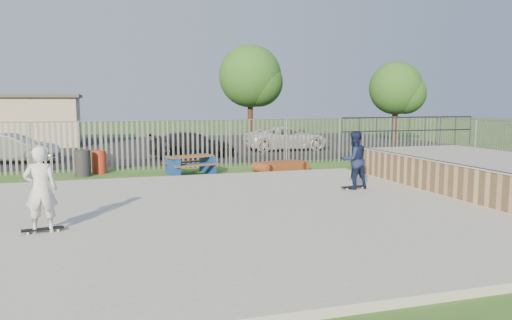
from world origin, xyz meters
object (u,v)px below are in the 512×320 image
object	(u,v)px
trash_bin_grey	(83,163)
car_white	(287,138)
tree_mid	(250,76)
picnic_table	(190,165)
trash_bin_red	(99,162)
funbox	(281,166)
tree_right	(396,88)
skater_navy	(354,160)
car_dark	(193,145)
car_silver	(11,148)
skater_white	(41,189)

from	to	relation	value
trash_bin_grey	car_white	distance (m)	12.82
trash_bin_grey	tree_mid	distance (m)	18.09
picnic_table	trash_bin_red	bearing A→B (deg)	142.20
tree_mid	funbox	bearing A→B (deg)	-101.96
trash_bin_red	tree_mid	world-z (taller)	tree_mid
funbox	tree_right	xyz separation A→B (m)	(11.86, 10.41, 3.43)
skater_navy	tree_right	bearing A→B (deg)	-132.77
trash_bin_grey	skater_navy	size ratio (longest dim) A/B	0.56
picnic_table	car_white	bearing A→B (deg)	33.04
picnic_table	tree_right	size ratio (longest dim) A/B	0.38
tree_mid	tree_right	size ratio (longest dim) A/B	1.24
picnic_table	skater_navy	world-z (taller)	skater_navy
car_white	picnic_table	bearing A→B (deg)	138.37
car_white	skater_navy	xyz separation A→B (m)	(-2.83, -13.13, 0.34)
trash_bin_grey	car_dark	bearing A→B (deg)	43.98
trash_bin_red	car_silver	world-z (taller)	car_silver
trash_bin_grey	car_white	world-z (taller)	car_white
trash_bin_grey	car_silver	distance (m)	5.97
car_silver	skater_white	xyz separation A→B (m)	(2.69, -13.84, 0.35)
funbox	car_silver	world-z (taller)	car_silver
picnic_table	funbox	world-z (taller)	picnic_table
tree_mid	skater_white	bearing A→B (deg)	-116.09
car_silver	tree_mid	xyz separation A→B (m)	(13.87, 8.99, 3.81)
car_silver	skater_white	bearing A→B (deg)	-154.93
tree_mid	skater_navy	bearing A→B (deg)	-97.80
car_dark	tree_mid	world-z (taller)	tree_mid
trash_bin_grey	tree_mid	world-z (taller)	tree_mid
funbox	tree_right	world-z (taller)	tree_right
funbox	tree_mid	world-z (taller)	tree_mid
trash_bin_red	trash_bin_grey	size ratio (longest dim) A/B	0.90
trash_bin_red	car_dark	size ratio (longest dim) A/B	0.21
skater_white	tree_right	bearing A→B (deg)	-135.47
car_white	skater_white	distance (m)	19.38
picnic_table	funbox	size ratio (longest dim) A/B	1.00
trash_bin_red	trash_bin_grey	world-z (taller)	trash_bin_grey
picnic_table	car_dark	xyz separation A→B (m)	(1.09, 5.60, 0.27)
tree_mid	skater_white	world-z (taller)	tree_mid
picnic_table	car_dark	world-z (taller)	car_dark
car_white	tree_mid	xyz separation A→B (m)	(-0.07, 7.05, 3.80)
funbox	tree_right	distance (m)	16.15
funbox	tree_mid	size ratio (longest dim) A/B	0.31
trash_bin_red	car_white	distance (m)	12.03
funbox	car_dark	world-z (taller)	car_dark
trash_bin_red	tree_right	world-z (taller)	tree_right
car_silver	trash_bin_grey	bearing A→B (deg)	-133.68
car_silver	tree_mid	world-z (taller)	tree_mid
car_white	skater_navy	world-z (taller)	skater_navy
trash_bin_red	trash_bin_grey	bearing A→B (deg)	-134.85
car_dark	trash_bin_grey	bearing A→B (deg)	123.27
car_dark	skater_white	size ratio (longest dim) A/B	2.46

